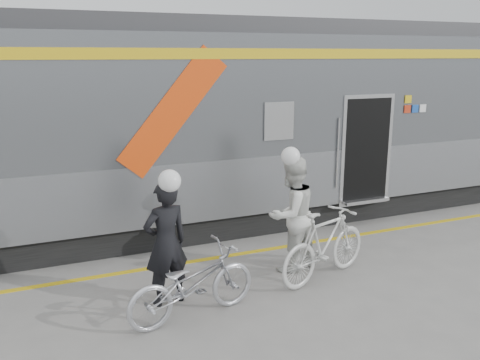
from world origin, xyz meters
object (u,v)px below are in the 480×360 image
woman (291,214)px  bicycle_right (325,245)px  man (166,243)px  bicycle_left (192,283)px

woman → bicycle_right: 0.73m
woman → man: bearing=-8.8°
bicycle_left → bicycle_right: (2.27, 0.36, 0.08)m
man → bicycle_left: 0.71m
bicycle_left → woman: bearing=-76.4°
bicycle_right → bicycle_left: bearing=80.8°
man → bicycle_left: size_ratio=0.95×
man → bicycle_right: size_ratio=0.94×
woman → bicycle_right: (0.30, -0.55, -0.37)m
bicycle_left → woman: size_ratio=1.00×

